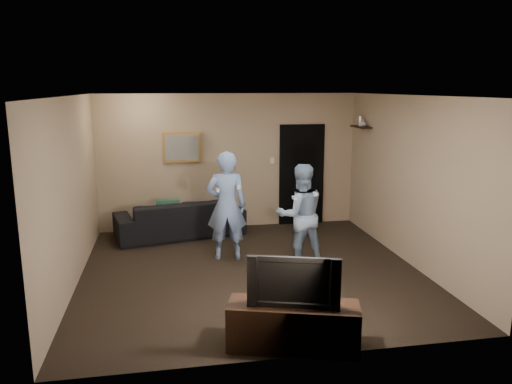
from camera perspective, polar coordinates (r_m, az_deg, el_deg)
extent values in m
plane|color=black|center=(7.62, -0.56, -8.99)|extent=(5.00, 5.00, 0.00)
cube|color=silver|center=(7.12, -0.61, 10.95)|extent=(5.00, 5.00, 0.04)
cube|color=tan|center=(9.69, -3.09, 3.49)|extent=(5.00, 0.04, 2.60)
cube|color=tan|center=(4.88, 4.40, -5.05)|extent=(5.00, 0.04, 2.60)
cube|color=tan|center=(7.27, -20.38, -0.09)|extent=(0.04, 5.00, 2.60)
cube|color=tan|center=(8.06, 17.23, 1.23)|extent=(0.04, 5.00, 2.60)
imported|color=black|center=(9.36, -8.70, -2.94)|extent=(2.46, 1.38, 0.68)
cube|color=#194B39|center=(9.32, -9.99, -2.15)|extent=(0.44, 0.15, 0.43)
cube|color=olive|center=(9.56, -8.47, 5.08)|extent=(0.72, 0.05, 0.57)
cube|color=slate|center=(9.53, -8.46, 5.06)|extent=(0.62, 0.01, 0.47)
cube|color=black|center=(10.00, 5.23, 1.98)|extent=(0.90, 0.06, 2.00)
cube|color=silver|center=(9.81, 1.87, 3.61)|extent=(0.08, 0.02, 0.12)
cube|color=black|center=(9.55, 11.92, 7.29)|extent=(0.20, 0.60, 0.03)
imported|color=#B4B3B8|center=(9.47, 12.12, 7.75)|extent=(0.14, 0.14, 0.14)
cylinder|color=silver|center=(9.59, 11.83, 7.95)|extent=(0.06, 0.06, 0.18)
cube|color=black|center=(5.47, 4.27, -15.00)|extent=(1.45, 0.82, 0.49)
imported|color=black|center=(5.25, 4.36, -9.93)|extent=(0.95, 0.40, 0.55)
imported|color=#7A9BD4|center=(7.92, -3.39, -1.58)|extent=(0.68, 0.48, 1.74)
cube|color=white|center=(7.63, -4.41, 0.22)|extent=(0.04, 0.14, 0.04)
cube|color=white|center=(7.66, -2.03, 0.60)|extent=(0.05, 0.09, 0.05)
imported|color=#7E9BB8|center=(7.71, 5.10, -2.61)|extent=(0.79, 0.62, 1.58)
cube|color=white|center=(7.38, 4.39, -0.68)|extent=(0.04, 0.14, 0.04)
cube|color=white|center=(7.46, 6.78, -0.22)|extent=(0.05, 0.09, 0.05)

